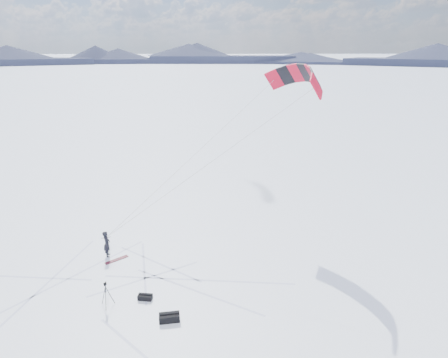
{
  "coord_description": "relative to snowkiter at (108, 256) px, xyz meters",
  "views": [
    {
      "loc": [
        4.76,
        -16.45,
        12.12
      ],
      "look_at": [
        6.57,
        6.04,
        4.23
      ],
      "focal_mm": 30.0,
      "sensor_mm": 36.0,
      "label": 1
    }
  ],
  "objects": [
    {
      "name": "tripod",
      "position": [
        0.98,
        -4.86,
        0.87
      ],
      "size": [
        0.67,
        0.58,
        1.34
      ],
      "rotation": [
        0.0,
        0.0,
        0.51
      ],
      "color": "black",
      "rests_on": "ground"
    },
    {
      "name": "snowkiter",
      "position": [
        0.0,
        0.0,
        0.0
      ],
      "size": [
        0.49,
        0.66,
        1.66
      ],
      "primitive_type": "imported",
      "rotation": [
        0.0,
        0.0,
        1.72
      ],
      "color": "black",
      "rests_on": "ground"
    },
    {
      "name": "snowboard",
      "position": [
        0.61,
        -0.54,
        0.02
      ],
      "size": [
        1.33,
        1.06,
        0.04
      ],
      "primitive_type": "cube",
      "rotation": [
        0.0,
        0.0,
        0.62
      ],
      "color": "maroon",
      "rests_on": "ground"
    },
    {
      "name": "gear_bag_a",
      "position": [
        4.12,
        -6.2,
        0.19
      ],
      "size": [
        0.99,
        0.53,
        0.43
      ],
      "rotation": [
        0.0,
        0.0,
        0.08
      ],
      "color": "black",
      "rests_on": "ground"
    },
    {
      "name": "power_kite",
      "position": [
        12.22,
        3.33,
        10.32
      ],
      "size": [
        13.54,
        6.24,
        9.99
      ],
      "color": "red",
      "rests_on": "ground"
    },
    {
      "name": "snow_tracks",
      "position": [
        0.2,
        -5.03,
        0.0
      ],
      "size": [
        17.62,
        14.39,
        0.01
      ],
      "color": "#A6AFD1",
      "rests_on": "ground"
    },
    {
      "name": "ground",
      "position": [
        0.76,
        -4.31,
        0.0
      ],
      "size": [
        1800.0,
        1800.0,
        0.0
      ],
      "primitive_type": "plane",
      "color": "white"
    },
    {
      "name": "horizon_hills",
      "position": [
        0.76,
        -4.31,
        2.83
      ],
      "size": [
        704.0,
        705.94,
        8.0
      ],
      "color": "black",
      "rests_on": "ground"
    },
    {
      "name": "gear_bag_b",
      "position": [
        2.79,
        -4.5,
        0.14
      ],
      "size": [
        0.77,
        0.48,
        0.33
      ],
      "rotation": [
        0.0,
        0.0,
        -0.2
      ],
      "color": "black",
      "rests_on": "ground"
    }
  ]
}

